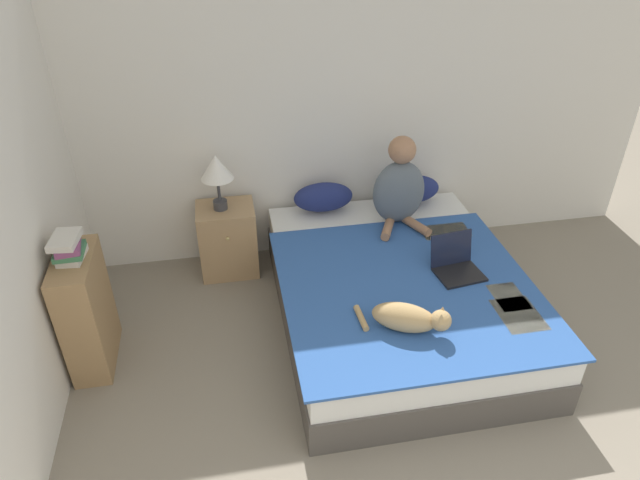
{
  "coord_description": "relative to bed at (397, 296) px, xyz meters",
  "views": [
    {
      "loc": [
        -1.0,
        -0.5,
        2.85
      ],
      "look_at": [
        -0.43,
        2.57,
        0.82
      ],
      "focal_mm": 32.0,
      "sensor_mm": 36.0,
      "label": 1
    }
  ],
  "objects": [
    {
      "name": "cat_tabby",
      "position": [
        -0.14,
        -0.61,
        0.33
      ],
      "size": [
        0.52,
        0.4,
        0.2
      ],
      "rotation": [
        0.0,
        0.0,
        -0.47
      ],
      "color": "tan",
      "rests_on": "bed"
    },
    {
      "name": "nightstand",
      "position": [
        -1.18,
        0.89,
        0.07
      ],
      "size": [
        0.46,
        0.39,
        0.6
      ],
      "color": "tan",
      "rests_on": "ground_plane"
    },
    {
      "name": "table_lamp",
      "position": [
        -1.21,
        0.88,
        0.71
      ],
      "size": [
        0.25,
        0.25,
        0.46
      ],
      "color": "#38383D",
      "rests_on": "nightstand"
    },
    {
      "name": "book_stack_top",
      "position": [
        -2.14,
        -0.01,
        0.69
      ],
      "size": [
        0.19,
        0.25,
        0.16
      ],
      "color": "beige",
      "rests_on": "bookshelf"
    },
    {
      "name": "pillow_near",
      "position": [
        -0.38,
        0.93,
        0.36
      ],
      "size": [
        0.49,
        0.24,
        0.24
      ],
      "color": "navy",
      "rests_on": "bed"
    },
    {
      "name": "person_sitting",
      "position": [
        0.17,
        0.64,
        0.55
      ],
      "size": [
        0.41,
        0.4,
        0.73
      ],
      "color": "slate",
      "rests_on": "bed"
    },
    {
      "name": "bookshelf",
      "position": [
        -2.14,
        -0.01,
        0.19
      ],
      "size": [
        0.24,
        0.55,
        0.84
      ],
      "color": "#99754C",
      "rests_on": "ground_plane"
    },
    {
      "name": "bed",
      "position": [
        0.0,
        0.0,
        0.0
      ],
      "size": [
        1.72,
        2.15,
        0.47
      ],
      "color": "#4C4742",
      "rests_on": "ground_plane"
    },
    {
      "name": "pillow_far",
      "position": [
        0.37,
        0.93,
        0.36
      ],
      "size": [
        0.49,
        0.24,
        0.24
      ],
      "color": "navy",
      "rests_on": "bed"
    },
    {
      "name": "wall_back",
      "position": [
        -0.15,
        1.15,
        1.04
      ],
      "size": [
        5.28,
        0.05,
        2.55
      ],
      "color": "silver",
      "rests_on": "ground_plane"
    },
    {
      "name": "laptop_open",
      "position": [
        0.38,
        -0.09,
        0.29
      ],
      "size": [
        0.35,
        0.34,
        0.26
      ],
      "rotation": [
        0.0,
        0.0,
        0.14
      ],
      "color": "black",
      "rests_on": "bed"
    }
  ]
}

